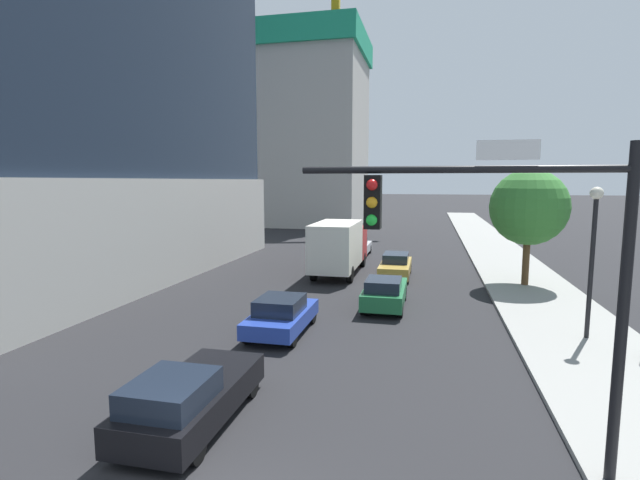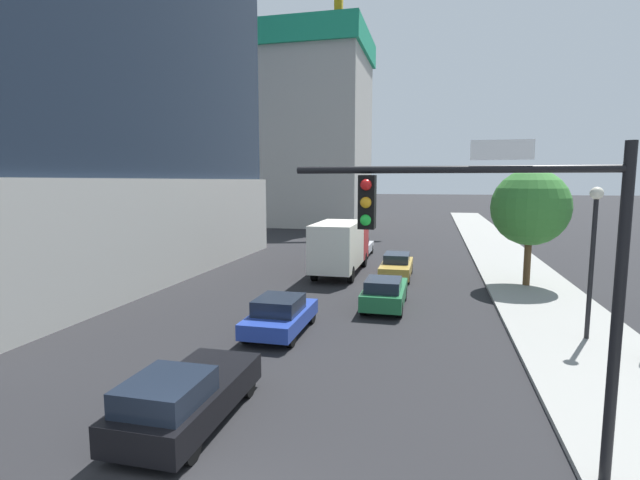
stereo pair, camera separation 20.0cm
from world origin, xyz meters
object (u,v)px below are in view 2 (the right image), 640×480
at_px(street_lamp, 593,239).
at_px(car_gold, 397,266).
at_px(car_black, 186,397).
at_px(car_blue, 280,315).
at_px(street_tree, 530,208).
at_px(box_truck, 340,245).
at_px(construction_building, 316,120).
at_px(car_silver, 359,247).
at_px(traffic_light_pole, 502,246).
at_px(car_green, 385,292).

distance_m(street_lamp, car_gold, 12.69).
relative_size(car_black, car_blue, 1.09).
bearing_deg(car_gold, street_lamp, -52.69).
xyz_separation_m(street_tree, box_truck, (-10.47, 1.26, -2.50)).
relative_size(construction_building, box_truck, 4.61).
bearing_deg(construction_building, car_gold, -68.38).
xyz_separation_m(street_tree, car_blue, (-10.47, -10.39, -3.61)).
relative_size(street_tree, car_silver, 1.52).
xyz_separation_m(traffic_light_pole, box_truck, (-6.77, 18.88, -2.71)).
relative_size(car_silver, box_truck, 0.55).
bearing_deg(box_truck, car_green, -64.24).
distance_m(car_gold, box_truck, 3.65).
relative_size(car_silver, car_green, 0.94).
bearing_deg(car_green, car_black, -106.81).
bearing_deg(car_blue, box_truck, 90.00).
bearing_deg(car_silver, street_tree, -39.30).
distance_m(street_lamp, car_silver, 20.75).
height_order(traffic_light_pole, street_lamp, traffic_light_pole).
distance_m(car_silver, car_gold, 8.32).
bearing_deg(car_silver, street_lamp, -57.80).
bearing_deg(car_blue, street_lamp, 8.21).
bearing_deg(construction_building, car_black, -79.30).
relative_size(construction_building, car_silver, 8.45).
xyz_separation_m(construction_building, car_black, (9.80, -51.85, -12.85)).
bearing_deg(car_black, construction_building, 100.70).
relative_size(car_green, car_gold, 0.94).
bearing_deg(car_gold, car_black, -100.67).
bearing_deg(traffic_light_pole, construction_building, 107.65).
bearing_deg(car_silver, car_black, -90.00).
bearing_deg(traffic_light_pole, car_gold, 100.07).
bearing_deg(car_silver, construction_building, 110.72).
bearing_deg(car_black, car_blue, 90.00).
bearing_deg(construction_building, street_lamp, -64.39).
height_order(street_tree, car_silver, street_tree).
xyz_separation_m(car_green, box_truck, (-3.47, 7.18, 1.09)).
height_order(construction_building, traffic_light_pole, construction_building).
height_order(street_lamp, car_gold, street_lamp).
height_order(street_tree, car_green, street_tree).
bearing_deg(box_truck, construction_building, 106.44).
relative_size(traffic_light_pole, street_tree, 1.02).
relative_size(traffic_light_pole, car_gold, 1.36).
bearing_deg(car_green, car_gold, 90.00).
distance_m(traffic_light_pole, car_gold, 19.29).
distance_m(street_lamp, car_blue, 11.45).
distance_m(car_silver, box_truck, 7.39).
xyz_separation_m(street_lamp, car_silver, (-10.94, 17.38, -3.00)).
relative_size(traffic_light_pole, car_silver, 1.55).
bearing_deg(traffic_light_pole, street_tree, 78.16).
distance_m(traffic_light_pole, car_green, 12.74).
relative_size(car_black, car_green, 1.04).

